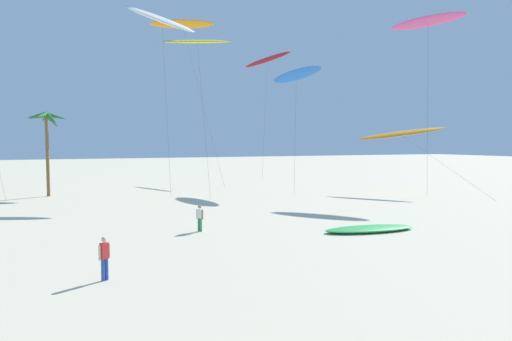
{
  "coord_description": "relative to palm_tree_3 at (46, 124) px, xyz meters",
  "views": [
    {
      "loc": [
        -5.8,
        -2.09,
        5.33
      ],
      "look_at": [
        1.91,
        16.03,
        4.06
      ],
      "focal_mm": 30.71,
      "sensor_mm": 36.0,
      "label": 1
    }
  ],
  "objects": [
    {
      "name": "flying_kite_4",
      "position": [
        10.89,
        -2.9,
        10.41
      ],
      "size": [
        7.13,
        3.65,
        18.89
      ],
      "color": "white",
      "rests_on": "ground"
    },
    {
      "name": "grounded_kite_0",
      "position": [
        18.55,
        -26.42,
        -7.01
      ],
      "size": [
        5.97,
        2.45,
        0.31
      ],
      "color": "green",
      "rests_on": "ground"
    },
    {
      "name": "flying_kite_8",
      "position": [
        38.13,
        -10.55,
        11.27
      ],
      "size": [
        6.51,
        6.91,
        19.46
      ],
      "color": "#EA5193",
      "rests_on": "ground"
    },
    {
      "name": "flying_kite_5",
      "position": [
        14.12,
        -4.37,
        8.26
      ],
      "size": [
        6.94,
        5.89,
        15.84
      ],
      "color": "yellow",
      "rests_on": "ground"
    },
    {
      "name": "person_mid_field",
      "position": [
        9.15,
        -22.48,
        -6.3
      ],
      "size": [
        0.33,
        0.44,
        1.59
      ],
      "color": "#338E56",
      "rests_on": "ground"
    },
    {
      "name": "flying_kite_1",
      "position": [
        15.63,
        8.29,
        13.23
      ],
      "size": [
        7.91,
        8.81,
        21.01
      ],
      "color": "orange",
      "rests_on": "ground"
    },
    {
      "name": "flying_kite_7",
      "position": [
        26.42,
        -2.39,
        5.96
      ],
      "size": [
        5.66,
        9.92,
        14.15
      ],
      "color": "blue",
      "rests_on": "ground"
    },
    {
      "name": "flying_kite_2",
      "position": [
        34.34,
        -10.9,
        -0.91
      ],
      "size": [
        7.19,
        12.49,
        7.21
      ],
      "color": "orange",
      "rests_on": "ground"
    },
    {
      "name": "palm_tree_3",
      "position": [
        0.0,
        0.0,
        0.0
      ],
      "size": [
        3.87,
        3.79,
        8.35
      ],
      "color": "brown",
      "rests_on": "ground"
    },
    {
      "name": "person_near_right",
      "position": [
        3.22,
        -30.09,
        -6.23
      ],
      "size": [
        0.45,
        0.33,
        1.71
      ],
      "color": "#284CA3",
      "rests_on": "ground"
    },
    {
      "name": "flying_kite_3",
      "position": [
        29.42,
        12.29,
        10.46
      ],
      "size": [
        5.7,
        8.32,
        18.98
      ],
      "color": "red",
      "rests_on": "ground"
    }
  ]
}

